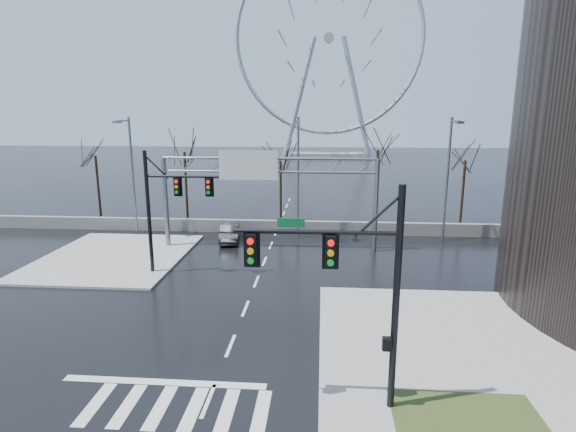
# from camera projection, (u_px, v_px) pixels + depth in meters

# --- Properties ---
(ground) EXTENTS (260.00, 260.00, 0.00)m
(ground) POSITION_uv_depth(u_px,v_px,m) (231.00, 346.00, 20.16)
(ground) COLOR black
(ground) RESTS_ON ground
(sidewalk_right_ext) EXTENTS (12.00, 10.00, 0.15)m
(sidewalk_right_ext) POSITION_uv_depth(u_px,v_px,m) (446.00, 331.00, 21.35)
(sidewalk_right_ext) COLOR gray
(sidewalk_right_ext) RESTS_ON ground
(sidewalk_far) EXTENTS (10.00, 12.00, 0.15)m
(sidewalk_far) POSITION_uv_depth(u_px,v_px,m) (115.00, 257.00, 32.64)
(sidewalk_far) COLOR gray
(sidewalk_far) RESTS_ON ground
(grass_strip) EXTENTS (5.00, 4.00, 0.02)m
(grass_strip) POSITION_uv_depth(u_px,v_px,m) (472.00, 429.00, 14.59)
(grass_strip) COLOR #37401B
(grass_strip) RESTS_ON sidewalk_near
(barrier_wall) EXTENTS (52.00, 0.50, 1.10)m
(barrier_wall) POSITION_uv_depth(u_px,v_px,m) (276.00, 227.00, 39.50)
(barrier_wall) COLOR slate
(barrier_wall) RESTS_ON ground
(signal_mast_near) EXTENTS (5.52, 0.41, 8.00)m
(signal_mast_near) POSITION_uv_depth(u_px,v_px,m) (356.00, 278.00, 14.78)
(signal_mast_near) COLOR black
(signal_mast_near) RESTS_ON ground
(signal_mast_far) EXTENTS (4.72, 0.41, 8.00)m
(signal_mast_far) POSITION_uv_depth(u_px,v_px,m) (165.00, 201.00, 28.26)
(signal_mast_far) COLOR black
(signal_mast_far) RESTS_ON ground
(sign_gantry) EXTENTS (16.36, 0.40, 7.60)m
(sign_gantry) POSITION_uv_depth(u_px,v_px,m) (264.00, 183.00, 33.61)
(sign_gantry) COLOR slate
(sign_gantry) RESTS_ON ground
(streetlight_left) EXTENTS (0.50, 2.55, 10.00)m
(streetlight_left) POSITION_uv_depth(u_px,v_px,m) (130.00, 167.00, 37.44)
(streetlight_left) COLOR slate
(streetlight_left) RESTS_ON ground
(streetlight_mid) EXTENTS (0.50, 2.55, 10.00)m
(streetlight_mid) POSITION_uv_depth(u_px,v_px,m) (298.00, 169.00, 36.39)
(streetlight_mid) COLOR slate
(streetlight_mid) RESTS_ON ground
(streetlight_right) EXTENTS (0.50, 2.55, 10.00)m
(streetlight_right) POSITION_uv_depth(u_px,v_px,m) (449.00, 170.00, 35.50)
(streetlight_right) COLOR slate
(streetlight_right) RESTS_ON ground
(tree_far_left) EXTENTS (3.50, 3.50, 7.00)m
(tree_far_left) POSITION_uv_depth(u_px,v_px,m) (96.00, 163.00, 43.63)
(tree_far_left) COLOR black
(tree_far_left) RESTS_ON ground
(tree_left) EXTENTS (3.75, 3.75, 7.50)m
(tree_left) POSITION_uv_depth(u_px,v_px,m) (185.00, 160.00, 42.39)
(tree_left) COLOR black
(tree_left) RESTS_ON ground
(tree_center) EXTENTS (3.25, 3.25, 6.50)m
(tree_center) POSITION_uv_depth(u_px,v_px,m) (281.00, 168.00, 42.86)
(tree_center) COLOR black
(tree_center) RESTS_ON ground
(tree_right) EXTENTS (3.90, 3.90, 7.80)m
(tree_right) POSITION_uv_depth(u_px,v_px,m) (377.00, 159.00, 40.99)
(tree_right) COLOR black
(tree_right) RESTS_ON ground
(tree_far_right) EXTENTS (3.40, 3.40, 6.80)m
(tree_far_right) POSITION_uv_depth(u_px,v_px,m) (465.00, 168.00, 41.06)
(tree_far_right) COLOR black
(tree_far_right) RESTS_ON ground
(ferris_wheel) EXTENTS (45.00, 6.00, 50.91)m
(ferris_wheel) POSITION_uv_depth(u_px,v_px,m) (329.00, 46.00, 106.48)
(ferris_wheel) COLOR gray
(ferris_wheel) RESTS_ON ground
(car) EXTENTS (2.15, 4.49, 1.42)m
(car) POSITION_uv_depth(u_px,v_px,m) (230.00, 233.00, 36.81)
(car) COLOR black
(car) RESTS_ON ground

